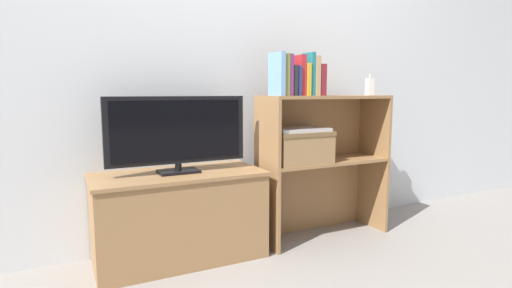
{
  "coord_description": "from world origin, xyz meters",
  "views": [
    {
      "loc": [
        -1.04,
        -1.94,
        0.95
      ],
      "look_at": [
        0.0,
        0.16,
        0.64
      ],
      "focal_mm": 28.0,
      "sensor_mm": 36.0,
      "label": 1
    }
  ],
  "objects_px": {
    "tv": "(178,132)",
    "book_mustard": "(303,80)",
    "tv_stand": "(180,216)",
    "book_teal": "(308,74)",
    "book_charcoal": "(290,81)",
    "laptop": "(298,129)",
    "book_skyblue": "(277,74)",
    "book_plum": "(286,75)",
    "book_navy": "(294,81)",
    "book_olive": "(282,75)",
    "baby_monitor": "(370,87)",
    "book_tan": "(312,76)",
    "book_crimson": "(298,76)",
    "book_maroon": "(318,80)",
    "storage_basket_left": "(298,145)"
  },
  "relations": [
    {
      "from": "tv",
      "to": "book_mustard",
      "type": "xyz_separation_m",
      "value": [
        0.75,
        -0.1,
        0.29
      ]
    },
    {
      "from": "book_mustard",
      "to": "baby_monitor",
      "type": "height_order",
      "value": "book_mustard"
    },
    {
      "from": "book_olive",
      "to": "laptop",
      "type": "bearing_deg",
      "value": 14.34
    },
    {
      "from": "book_navy",
      "to": "book_crimson",
      "type": "bearing_deg",
      "value": 0.0
    },
    {
      "from": "book_teal",
      "to": "laptop",
      "type": "bearing_deg",
      "value": 137.52
    },
    {
      "from": "tv_stand",
      "to": "book_navy",
      "type": "bearing_deg",
      "value": -8.6
    },
    {
      "from": "book_charcoal",
      "to": "laptop",
      "type": "distance_m",
      "value": 0.31
    },
    {
      "from": "book_crimson",
      "to": "book_plum",
      "type": "bearing_deg",
      "value": -180.0
    },
    {
      "from": "book_plum",
      "to": "book_navy",
      "type": "relative_size",
      "value": 1.37
    },
    {
      "from": "book_charcoal",
      "to": "book_crimson",
      "type": "xyz_separation_m",
      "value": [
        0.06,
        -0.0,
        0.03
      ]
    },
    {
      "from": "book_maroon",
      "to": "book_mustard",
      "type": "bearing_deg",
      "value": 180.0
    },
    {
      "from": "book_navy",
      "to": "book_crimson",
      "type": "height_order",
      "value": "book_crimson"
    },
    {
      "from": "book_olive",
      "to": "book_crimson",
      "type": "bearing_deg",
      "value": 0.0
    },
    {
      "from": "book_crimson",
      "to": "baby_monitor",
      "type": "bearing_deg",
      "value": 4.88
    },
    {
      "from": "book_maroon",
      "to": "book_olive",
      "type": "bearing_deg",
      "value": 180.0
    },
    {
      "from": "tv",
      "to": "baby_monitor",
      "type": "xyz_separation_m",
      "value": [
        1.32,
        -0.05,
        0.25
      ]
    },
    {
      "from": "tv_stand",
      "to": "book_teal",
      "type": "relative_size",
      "value": 3.71
    },
    {
      "from": "book_teal",
      "to": "book_skyblue",
      "type": "bearing_deg",
      "value": 180.0
    },
    {
      "from": "tv_stand",
      "to": "baby_monitor",
      "type": "xyz_separation_m",
      "value": [
        1.32,
        -0.05,
        0.73
      ]
    },
    {
      "from": "book_olive",
      "to": "book_mustard",
      "type": "xyz_separation_m",
      "value": [
        0.15,
        0.0,
        -0.02
      ]
    },
    {
      "from": "tv_stand",
      "to": "book_olive",
      "type": "relative_size",
      "value": 3.96
    },
    {
      "from": "book_charcoal",
      "to": "book_maroon",
      "type": "height_order",
      "value": "book_maroon"
    },
    {
      "from": "book_mustard",
      "to": "storage_basket_left",
      "type": "height_order",
      "value": "book_mustard"
    },
    {
      "from": "book_plum",
      "to": "book_skyblue",
      "type": "bearing_deg",
      "value": 180.0
    },
    {
      "from": "baby_monitor",
      "to": "book_crimson",
      "type": "bearing_deg",
      "value": -175.12
    },
    {
      "from": "book_plum",
      "to": "book_mustard",
      "type": "bearing_deg",
      "value": 0.0
    },
    {
      "from": "book_olive",
      "to": "baby_monitor",
      "type": "relative_size",
      "value": 1.68
    },
    {
      "from": "book_charcoal",
      "to": "book_tan",
      "type": "distance_m",
      "value": 0.16
    },
    {
      "from": "tv_stand",
      "to": "book_plum",
      "type": "height_order",
      "value": "book_plum"
    },
    {
      "from": "book_olive",
      "to": "book_charcoal",
      "type": "height_order",
      "value": "book_olive"
    },
    {
      "from": "book_skyblue",
      "to": "book_mustard",
      "type": "distance_m",
      "value": 0.19
    },
    {
      "from": "book_tan",
      "to": "baby_monitor",
      "type": "xyz_separation_m",
      "value": [
        0.5,
        0.05,
        -0.06
      ]
    },
    {
      "from": "book_mustard",
      "to": "book_maroon",
      "type": "xyz_separation_m",
      "value": [
        0.1,
        0.0,
        -0.0
      ]
    },
    {
      "from": "book_navy",
      "to": "tv_stand",
      "type": "bearing_deg",
      "value": 171.4
    },
    {
      "from": "book_skyblue",
      "to": "book_olive",
      "type": "distance_m",
      "value": 0.04
    },
    {
      "from": "tv_stand",
      "to": "baby_monitor",
      "type": "relative_size",
      "value": 6.66
    },
    {
      "from": "book_skyblue",
      "to": "book_crimson",
      "type": "relative_size",
      "value": 1.04
    },
    {
      "from": "baby_monitor",
      "to": "storage_basket_left",
      "type": "distance_m",
      "value": 0.68
    },
    {
      "from": "book_charcoal",
      "to": "book_mustard",
      "type": "xyz_separation_m",
      "value": [
        0.09,
        -0.0,
        0.01
      ]
    },
    {
      "from": "book_charcoal",
      "to": "storage_basket_left",
      "type": "height_order",
      "value": "book_charcoal"
    },
    {
      "from": "book_skyblue",
      "to": "book_plum",
      "type": "xyz_separation_m",
      "value": [
        0.06,
        -0.0,
        -0.01
      ]
    },
    {
      "from": "book_plum",
      "to": "baby_monitor",
      "type": "relative_size",
      "value": 1.67
    },
    {
      "from": "tv",
      "to": "book_mustard",
      "type": "height_order",
      "value": "book_mustard"
    },
    {
      "from": "book_skyblue",
      "to": "book_navy",
      "type": "relative_size",
      "value": 1.44
    },
    {
      "from": "book_olive",
      "to": "tv",
      "type": "bearing_deg",
      "value": 170.35
    },
    {
      "from": "book_plum",
      "to": "book_navy",
      "type": "bearing_deg",
      "value": 0.0
    },
    {
      "from": "book_skyblue",
      "to": "book_charcoal",
      "type": "distance_m",
      "value": 0.1
    },
    {
      "from": "tv",
      "to": "book_teal",
      "type": "xyz_separation_m",
      "value": [
        0.78,
        -0.1,
        0.32
      ]
    },
    {
      "from": "book_charcoal",
      "to": "laptop",
      "type": "relative_size",
      "value": 0.5
    },
    {
      "from": "book_crimson",
      "to": "baby_monitor",
      "type": "distance_m",
      "value": 0.61
    }
  ]
}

